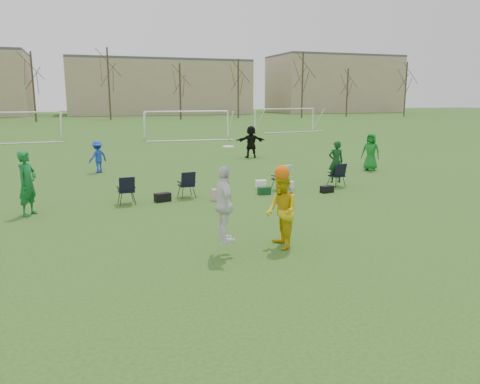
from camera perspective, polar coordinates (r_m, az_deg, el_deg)
name	(u,v)px	position (r m, az deg, el deg)	size (l,w,h in m)	color
ground	(329,269)	(10.31, 10.80, -9.16)	(260.00, 260.00, 0.00)	#294D18
fielder_green_near	(27,183)	(15.78, -24.50, 0.99)	(0.73, 0.48, 2.02)	#12662C
fielder_blue	(98,157)	(23.74, -16.96, 4.14)	(1.00, 0.57, 1.54)	#173CAE
fielder_green_far	(371,152)	(24.26, 15.65, 4.74)	(0.91, 0.59, 1.86)	#136D21
fielder_black	(251,142)	(28.43, 1.35, 6.15)	(1.79, 0.57, 1.93)	black
center_contest	(259,208)	(10.98, 2.32, -1.92)	(2.06, 1.11, 2.53)	white
sideline_setup	(262,178)	(17.98, 2.65, 1.74)	(9.13, 2.02, 1.87)	#0F3A19
goal_left	(13,118)	(42.69, -25.98, 8.08)	(7.39, 0.76, 2.46)	white
goal_mid	(187,117)	(41.34, -6.50, 9.08)	(7.40, 0.63, 2.46)	white
goal_right	(285,113)	(50.85, 5.50, 9.53)	(7.35, 1.14, 2.46)	white
tree_line	(111,88)	(78.37, -15.42, 12.16)	(110.28, 3.28, 11.40)	#382B21
building_row	(134,86)	(105.02, -12.77, 12.50)	(126.00, 16.00, 13.00)	tan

